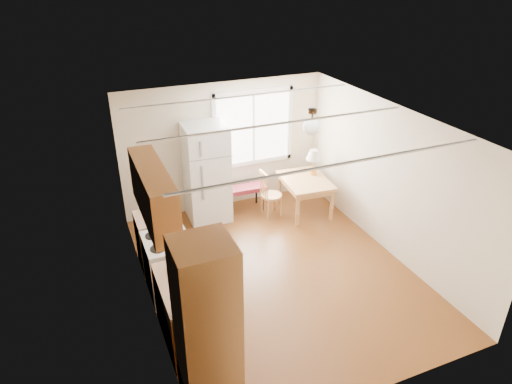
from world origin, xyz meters
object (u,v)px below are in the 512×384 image
chair (268,191)px  refrigerator (206,173)px  bench (237,190)px  dining_table (305,184)px

chair → refrigerator: bearing=157.5°
refrigerator → bench: refrigerator is taller
refrigerator → chair: refrigerator is taller
dining_table → chair: 0.75m
bench → dining_table: (1.22, -0.52, 0.13)m
refrigerator → chair: bearing=-18.0°
bench → dining_table: size_ratio=0.99×
dining_table → chair: (-0.74, 0.12, -0.08)m
bench → dining_table: dining_table is taller
bench → dining_table: 1.33m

